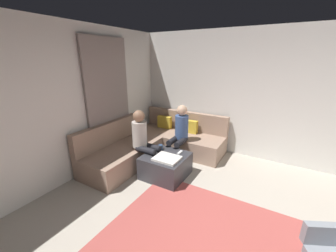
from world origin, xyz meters
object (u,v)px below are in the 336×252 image
(sectional_couch, at_px, (156,144))
(coffee_mug, at_px, (161,147))
(game_remote, at_px, (180,152))
(ottoman, at_px, (166,166))
(person_on_couch_back, at_px, (179,132))
(person_on_couch_side, at_px, (144,139))

(sectional_couch, bearing_deg, coffee_mug, -48.24)
(sectional_couch, xyz_separation_m, coffee_mug, (0.40, -0.45, 0.19))
(sectional_couch, xyz_separation_m, game_remote, (0.80, -0.41, 0.15))
(game_remote, bearing_deg, sectional_couch, 152.96)
(ottoman, xyz_separation_m, game_remote, (0.18, 0.22, 0.22))
(sectional_couch, height_order, person_on_couch_back, person_on_couch_back)
(game_remote, bearing_deg, coffee_mug, -174.29)
(person_on_couch_side, bearing_deg, person_on_couch_back, 149.86)
(sectional_couch, distance_m, person_on_couch_side, 0.76)
(sectional_couch, bearing_deg, person_on_couch_side, -77.02)
(ottoman, distance_m, game_remote, 0.36)
(game_remote, relative_size, person_on_couch_side, 0.12)
(sectional_couch, distance_m, game_remote, 0.91)
(game_remote, xyz_separation_m, person_on_couch_back, (-0.25, 0.46, 0.23))
(ottoman, relative_size, game_remote, 5.07)
(person_on_couch_back, relative_size, person_on_couch_side, 1.00)
(sectional_couch, xyz_separation_m, person_on_couch_side, (0.15, -0.64, 0.38))
(ottoman, xyz_separation_m, person_on_couch_back, (-0.07, 0.68, 0.45))
(coffee_mug, relative_size, person_on_couch_back, 0.08)
(game_remote, bearing_deg, ottoman, -129.29)
(ottoman, distance_m, person_on_couch_back, 0.82)
(person_on_couch_back, bearing_deg, coffee_mug, 73.30)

